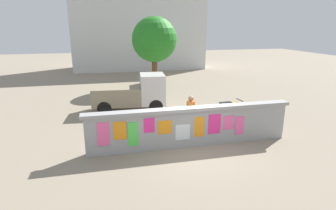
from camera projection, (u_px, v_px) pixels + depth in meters
The scene contains 8 objects.
ground at pixel (152, 95), 17.78m from camera, with size 60.00×60.00×0.00m, color gray.
poster_wall at pixel (191, 126), 10.08m from camera, with size 7.56×0.42×1.45m.
auto_rickshaw_truck at pixel (133, 93), 14.30m from camera, with size 3.72×1.83×1.85m.
motorcycle at pixel (228, 109), 13.14m from camera, with size 1.90×0.56×0.87m.
bicycle_near at pixel (158, 121), 11.75m from camera, with size 1.68×0.52×0.95m.
person_walking at pixel (191, 111), 11.02m from camera, with size 0.48×0.48×1.62m.
tree_roadside at pixel (154, 40), 19.23m from camera, with size 3.08×3.08×4.83m.
building_background at pixel (138, 32), 27.87m from camera, with size 12.86×4.89×7.08m.
Camera 1 is at (-3.01, -9.05, 4.23)m, focal length 30.16 mm.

